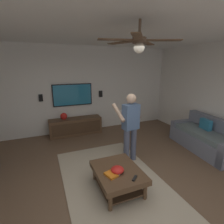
{
  "coord_description": "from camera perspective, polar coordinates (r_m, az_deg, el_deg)",
  "views": [
    {
      "loc": [
        -2.48,
        1.26,
        2.22
      ],
      "look_at": [
        1.12,
        -0.23,
        1.18
      ],
      "focal_mm": 27.37,
      "sensor_mm": 36.0,
      "label": 1
    }
  ],
  "objects": [
    {
      "name": "vase_round",
      "position": [
        5.74,
        -15.83,
        -1.37
      ],
      "size": [
        0.22,
        0.22,
        0.22
      ],
      "primitive_type": "sphere",
      "color": "red",
      "rests_on": "media_console"
    },
    {
      "name": "area_rug",
      "position": [
        3.66,
        0.53,
        -22.25
      ],
      "size": [
        3.09,
        1.86,
        0.01
      ],
      "primitive_type": "cube",
      "color": "tan",
      "rests_on": "ground"
    },
    {
      "name": "remote_black",
      "position": [
        3.08,
        7.55,
        -21.06
      ],
      "size": [
        0.13,
        0.14,
        0.02
      ],
      "primitive_type": "cube",
      "rotation": [
        0.0,
        0.0,
        2.29
      ],
      "color": "black",
      "rests_on": "coffee_table"
    },
    {
      "name": "ceiling_fan",
      "position": [
        2.69,
        8.8,
        21.98
      ],
      "size": [
        1.1,
        1.17,
        0.46
      ],
      "color": "#4C3828"
    },
    {
      "name": "ceiling_slab",
      "position": [
        2.87,
        4.89,
        29.28
      ],
      "size": [
        6.74,
        6.72,
        0.1
      ],
      "primitive_type": "cube",
      "color": "white"
    },
    {
      "name": "remote_grey",
      "position": [
        3.14,
        -0.93,
        -20.1
      ],
      "size": [
        0.16,
        0.07,
        0.02
      ],
      "primitive_type": "cube",
      "rotation": [
        0.0,
        0.0,
        6.11
      ],
      "color": "slate",
      "rests_on": "coffee_table"
    },
    {
      "name": "tv",
      "position": [
        5.86,
        -13.02,
        5.61
      ],
      "size": [
        0.05,
        1.29,
        0.73
      ],
      "rotation": [
        0.0,
        0.0,
        3.14
      ],
      "color": "black"
    },
    {
      "name": "wall_back_tv",
      "position": [
        5.99,
        -10.25,
        7.28
      ],
      "size": [
        0.1,
        6.72,
        2.88
      ],
      "primitive_type": "cube",
      "color": "silver",
      "rests_on": "ground"
    },
    {
      "name": "wall_speaker_right",
      "position": [
        5.8,
        -22.68,
        4.37
      ],
      "size": [
        0.06,
        0.12,
        0.22
      ],
      "primitive_type": "cube",
      "color": "black"
    },
    {
      "name": "remote_white",
      "position": [
        3.19,
        1.55,
        -19.5
      ],
      "size": [
        0.16,
        0.07,
        0.02
      ],
      "primitive_type": "cube",
      "rotation": [
        0.0,
        0.0,
        0.19
      ],
      "color": "white",
      "rests_on": "coffee_table"
    },
    {
      "name": "ground_plane",
      "position": [
        3.56,
        3.75,
        -23.61
      ],
      "size": [
        7.85,
        7.85,
        0.0
      ],
      "primitive_type": "plane",
      "color": "brown"
    },
    {
      "name": "book",
      "position": [
        3.13,
        -0.33,
        -20.2
      ],
      "size": [
        0.26,
        0.22,
        0.04
      ],
      "primitive_type": "cube",
      "rotation": [
        0.0,
        0.0,
        3.44
      ],
      "color": "orange",
      "rests_on": "coffee_table"
    },
    {
      "name": "wall_speaker_left",
      "position": [
        6.11,
        -3.83,
        6.06
      ],
      "size": [
        0.06,
        0.12,
        0.22
      ],
      "primitive_type": "cube",
      "color": "black"
    },
    {
      "name": "person_standing",
      "position": [
        3.97,
        6.09,
        -4.0
      ],
      "size": [
        0.59,
        0.59,
        1.64
      ],
      "rotation": [
        0.0,
        0.0,
        0.14
      ],
      "color": "#4C5166",
      "rests_on": "ground"
    },
    {
      "name": "media_console",
      "position": [
        5.88,
        -12.03,
        -4.66
      ],
      "size": [
        0.45,
        1.7,
        0.55
      ],
      "rotation": [
        0.0,
        0.0,
        3.14
      ],
      "color": "#513823",
      "rests_on": "ground"
    },
    {
      "name": "bowl",
      "position": [
        3.18,
        1.84,
        -18.72
      ],
      "size": [
        0.23,
        0.23,
        0.11
      ],
      "primitive_type": "ellipsoid",
      "color": "red",
      "rests_on": "coffee_table"
    },
    {
      "name": "coffee_table",
      "position": [
        3.34,
        1.97,
        -20.2
      ],
      "size": [
        1.0,
        0.8,
        0.4
      ],
      "color": "#513823",
      "rests_on": "ground"
    },
    {
      "name": "couch",
      "position": [
        5.36,
        28.81,
        -7.73
      ],
      "size": [
        1.98,
        1.06,
        0.87
      ],
      "rotation": [
        0.0,
        0.0,
        1.46
      ],
      "color": "slate",
      "rests_on": "ground"
    }
  ]
}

